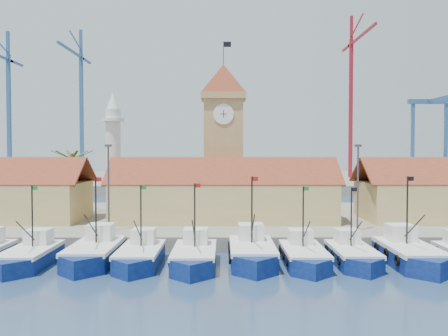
{
  "coord_description": "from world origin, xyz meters",
  "views": [
    {
      "loc": [
        -0.08,
        -39.82,
        9.92
      ],
      "look_at": [
        0.05,
        18.0,
        7.85
      ],
      "focal_mm": 40.0,
      "sensor_mm": 36.0,
      "label": 1
    }
  ],
  "objects": [
    {
      "name": "ground",
      "position": [
        0.0,
        0.0,
        0.0
      ],
      "size": [
        400.0,
        400.0,
        0.0
      ],
      "primitive_type": "plane",
      "color": "navy",
      "rests_on": "ground"
    },
    {
      "name": "crane_blue_near",
      "position": [
        -41.89,
        106.9,
        25.86
      ],
      "size": [
        1.0,
        30.69,
        43.3
      ],
      "color": "#2D558B",
      "rests_on": "terminal"
    },
    {
      "name": "clock_tower",
      "position": [
        0.0,
        26.0,
        11.96
      ],
      "size": [
        5.8,
        5.8,
        22.7
      ],
      "color": "tan",
      "rests_on": "quay"
    },
    {
      "name": "gantry",
      "position": [
        62.0,
        106.65,
        20.04
      ],
      "size": [
        13.0,
        22.0,
        23.2
      ],
      "color": "#2D558B",
      "rests_on": "terminal"
    },
    {
      "name": "boat_2",
      "position": [
        -11.36,
        3.28,
        0.83
      ],
      "size": [
        3.85,
        10.55,
        7.98
      ],
      "color": "navy",
      "rests_on": "ground"
    },
    {
      "name": "minaret",
      "position": [
        -15.0,
        28.0,
        9.73
      ],
      "size": [
        3.0,
        3.0,
        16.3
      ],
      "color": "silver",
      "rests_on": "quay"
    },
    {
      "name": "boat_8",
      "position": [
        16.06,
        2.61,
        0.84
      ],
      "size": [
        3.9,
        10.69,
        8.09
      ],
      "color": "navy",
      "rests_on": "ground"
    },
    {
      "name": "crane_blue_far",
      "position": [
        -60.77,
        100.24,
        25.2
      ],
      "size": [
        1.0,
        34.94,
        41.47
      ],
      "color": "#2D558B",
      "rests_on": "terminal"
    },
    {
      "name": "boat_7",
      "position": [
        11.18,
        2.78,
        0.73
      ],
      "size": [
        3.41,
        9.33,
        7.06
      ],
      "color": "navy",
      "rests_on": "ground"
    },
    {
      "name": "lamp_posts",
      "position": [
        0.5,
        12.0,
        6.48
      ],
      "size": [
        80.7,
        0.25,
        9.03
      ],
      "color": "#3F3F44",
      "rests_on": "quay"
    },
    {
      "name": "terminal",
      "position": [
        0.0,
        110.0,
        1.0
      ],
      "size": [
        240.0,
        80.0,
        2.0
      ],
      "primitive_type": "cube",
      "color": "gray",
      "rests_on": "ground"
    },
    {
      "name": "boat_1",
      "position": [
        -16.61,
        2.32,
        0.75
      ],
      "size": [
        3.5,
        9.58,
        7.25
      ],
      "color": "navy",
      "rests_on": "ground"
    },
    {
      "name": "palm_tree",
      "position": [
        -20.0,
        26.0,
        6.25
      ],
      "size": [
        5.6,
        5.03,
        8.39
      ],
      "color": "brown",
      "rests_on": "quay"
    },
    {
      "name": "hall_center",
      "position": [
        0.0,
        20.0,
        3.99
      ],
      "size": [
        27.04,
        10.13,
        7.61
      ],
      "color": "#D8B276",
      "rests_on": "quay"
    },
    {
      "name": "boat_5",
      "position": [
        2.49,
        3.21,
        0.83
      ],
      "size": [
        3.88,
        10.62,
        8.04
      ],
      "color": "navy",
      "rests_on": "ground"
    },
    {
      "name": "crane_red_right",
      "position": [
        37.0,
        103.62,
        27.89
      ],
      "size": [
        1.0,
        33.31,
        46.6
      ],
      "color": "maroon",
      "rests_on": "terminal"
    },
    {
      "name": "boat_4",
      "position": [
        -2.51,
        1.99,
        0.77
      ],
      "size": [
        3.61,
        9.9,
        7.49
      ],
      "color": "navy",
      "rests_on": "ground"
    },
    {
      "name": "quay",
      "position": [
        0.0,
        24.0,
        0.75
      ],
      "size": [
        140.0,
        32.0,
        1.5
      ],
      "primitive_type": "cube",
      "color": "gray",
      "rests_on": "ground"
    },
    {
      "name": "boat_6",
      "position": [
        6.9,
        2.39,
        0.74
      ],
      "size": [
        3.46,
        9.49,
        7.18
      ],
      "color": "navy",
      "rests_on": "ground"
    },
    {
      "name": "boat_3",
      "position": [
        -7.22,
        2.48,
        0.75
      ],
      "size": [
        3.51,
        9.61,
        7.27
      ],
      "color": "navy",
      "rests_on": "ground"
    }
  ]
}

